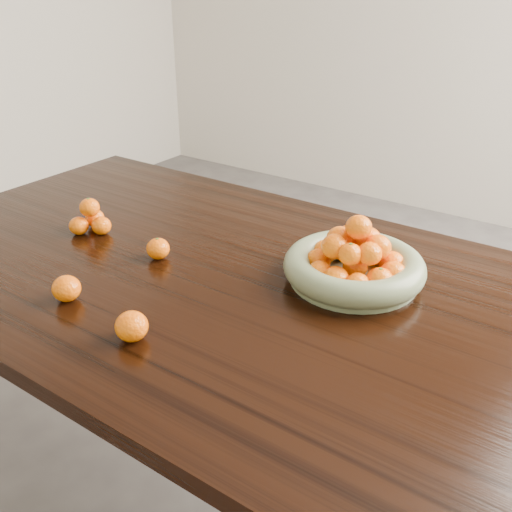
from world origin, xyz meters
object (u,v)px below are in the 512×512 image
Objects in this scene: dining_table at (257,317)px; fruit_bowl at (354,264)px; loose_orange_0 at (158,249)px; orange_pyramid at (91,219)px.

fruit_bowl is at bearing 38.03° from dining_table.
orange_pyramid is at bearing 176.40° from loose_orange_0.
fruit_bowl is 0.71m from orange_pyramid.
fruit_bowl reaches higher than orange_pyramid.
loose_orange_0 is at bearing -158.87° from fruit_bowl.
loose_orange_0 is (-0.27, -0.04, 0.12)m from dining_table.
fruit_bowl is (0.17, 0.13, 0.13)m from dining_table.
loose_orange_0 is at bearing -172.38° from dining_table.
orange_pyramid is at bearing -167.57° from fruit_bowl.
dining_table is 17.94× the size of orange_pyramid.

